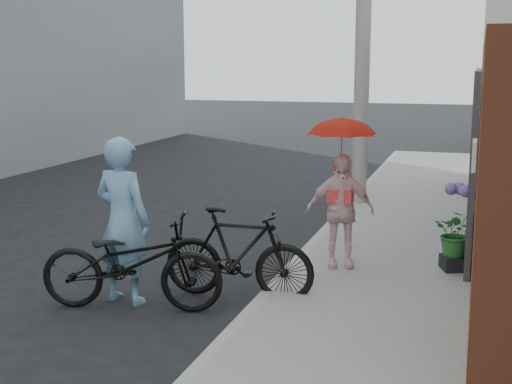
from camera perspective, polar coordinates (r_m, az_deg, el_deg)
The scene contains 11 objects.
ground at distance 8.34m, azimuth -6.21°, elevation -8.86°, with size 80.00×80.00×0.00m, color black.
sidewalk at distance 9.65m, azimuth 10.25°, elevation -5.90°, with size 2.20×24.00×0.12m, color gray.
curb at distance 9.85m, azimuth 3.51°, elevation -5.41°, with size 0.12×24.00×0.12m, color #9E9E99.
utility_pole at distance 13.38m, azimuth 8.59°, elevation 13.57°, with size 0.28×0.28×7.00m, color #9E9E99.
officer at distance 8.24m, azimuth -10.61°, elevation -2.26°, with size 0.70×0.46×1.92m, color #73A7CD.
bike_left at distance 8.07m, azimuth -9.93°, elevation -5.59°, with size 0.72×2.06×1.08m, color black.
bike_right at distance 8.31m, azimuth -1.42°, elevation -4.96°, with size 0.51×1.80×1.08m, color black.
kimono_woman at distance 9.20m, azimuth 6.74°, elevation -1.48°, with size 0.86×0.36×1.47m, color white.
parasol at distance 9.04m, azimuth 6.90°, elevation 5.39°, with size 0.84×0.84×0.74m, color red.
planter at distance 9.48m, azimuth 15.65°, elevation -5.48°, with size 0.34×0.34×0.18m, color black.
potted_plant at distance 9.39m, azimuth 15.77°, elevation -3.16°, with size 0.55×0.48×0.61m, color #26612B.
Camera 1 is at (3.18, -7.20, 2.75)m, focal length 50.00 mm.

